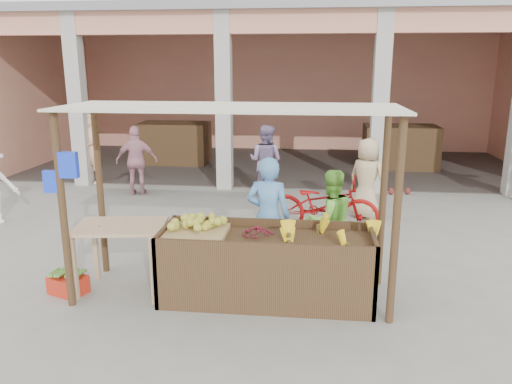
# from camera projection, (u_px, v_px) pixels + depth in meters

# --- Properties ---
(ground) EXTENTS (60.00, 60.00, 0.00)m
(ground) POSITION_uv_depth(u_px,v_px,m) (227.00, 296.00, 6.34)
(ground) COLOR slate
(ground) RESTS_ON ground
(market_building) EXTENTS (14.40, 6.40, 4.20)m
(market_building) POSITION_uv_depth(u_px,v_px,m) (280.00, 70.00, 14.26)
(market_building) COLOR tan
(market_building) RESTS_ON ground
(fruit_stall) EXTENTS (2.60, 0.95, 0.80)m
(fruit_stall) POSITION_uv_depth(u_px,v_px,m) (267.00, 268.00, 6.19)
(fruit_stall) COLOR #49351D
(fruit_stall) RESTS_ON ground
(stall_awning) EXTENTS (4.09, 1.35, 2.39)m
(stall_awning) POSITION_uv_depth(u_px,v_px,m) (225.00, 141.00, 5.91)
(stall_awning) COLOR #49351D
(stall_awning) RESTS_ON ground
(banana_heap) EXTENTS (1.18, 0.65, 0.22)m
(banana_heap) POSITION_uv_depth(u_px,v_px,m) (330.00, 230.00, 6.03)
(banana_heap) COLOR yellow
(banana_heap) RESTS_ON fruit_stall
(melon_tray) EXTENTS (0.74, 0.65, 0.20)m
(melon_tray) POSITION_uv_depth(u_px,v_px,m) (197.00, 228.00, 6.19)
(melon_tray) COLOR tan
(melon_tray) RESTS_ON fruit_stall
(berry_heap) EXTENTS (0.41, 0.34, 0.13)m
(berry_heap) POSITION_uv_depth(u_px,v_px,m) (257.00, 232.00, 6.12)
(berry_heap) COLOR maroon
(berry_heap) RESTS_ON fruit_stall
(side_table) EXTENTS (1.20, 0.88, 0.89)m
(side_table) POSITION_uv_depth(u_px,v_px,m) (121.00, 236.00, 6.32)
(side_table) COLOR tan
(side_table) RESTS_ON ground
(papaya_pile) EXTENTS (0.67, 0.38, 0.19)m
(papaya_pile) POSITION_uv_depth(u_px,v_px,m) (120.00, 218.00, 6.26)
(papaya_pile) COLOR #59902F
(papaya_pile) RESTS_ON side_table
(red_crate) EXTENTS (0.53, 0.46, 0.23)m
(red_crate) POSITION_uv_depth(u_px,v_px,m) (68.00, 285.00, 6.39)
(red_crate) COLOR red
(red_crate) RESTS_ON ground
(plantain_bundle) EXTENTS (0.34, 0.24, 0.07)m
(plantain_bundle) POSITION_uv_depth(u_px,v_px,m) (67.00, 274.00, 6.35)
(plantain_bundle) COLOR #558C33
(plantain_bundle) RESTS_ON red_crate
(produce_sacks) EXTENTS (0.84, 0.79, 0.64)m
(produce_sacks) POSITION_uv_depth(u_px,v_px,m) (400.00, 180.00, 11.26)
(produce_sacks) COLOR maroon
(produce_sacks) RESTS_ON ground
(vendor_blue) EXTENTS (0.71, 0.55, 1.78)m
(vendor_blue) POSITION_uv_depth(u_px,v_px,m) (268.00, 213.00, 6.80)
(vendor_blue) COLOR #5B9ADB
(vendor_blue) RESTS_ON ground
(vendor_green) EXTENTS (0.85, 0.69, 1.54)m
(vendor_green) POSITION_uv_depth(u_px,v_px,m) (330.00, 218.00, 6.99)
(vendor_green) COLOR #7FD145
(vendor_green) RESTS_ON ground
(motorcycle) EXTENTS (0.97, 2.11, 1.06)m
(motorcycle) POSITION_uv_depth(u_px,v_px,m) (323.00, 204.00, 8.58)
(motorcycle) COLOR #950C0C
(motorcycle) RESTS_ON ground
(shopper_b) EXTENTS (1.05, 0.68, 1.65)m
(shopper_b) POSITION_uv_depth(u_px,v_px,m) (137.00, 158.00, 11.07)
(shopper_b) COLOR #C0808F
(shopper_b) RESTS_ON ground
(shopper_c) EXTENTS (0.98, 0.91, 1.70)m
(shopper_c) POSITION_uv_depth(u_px,v_px,m) (367.00, 175.00, 9.34)
(shopper_c) COLOR tan
(shopper_c) RESTS_ON ground
(shopper_e) EXTENTS (0.81, 0.74, 1.78)m
(shopper_e) POSITION_uv_depth(u_px,v_px,m) (91.00, 147.00, 12.17)
(shopper_e) COLOR #F7B184
(shopper_e) RESTS_ON ground
(shopper_f) EXTENTS (0.96, 0.74, 1.73)m
(shopper_f) POSITION_uv_depth(u_px,v_px,m) (266.00, 158.00, 10.96)
(shopper_f) COLOR gray
(shopper_f) RESTS_ON ground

